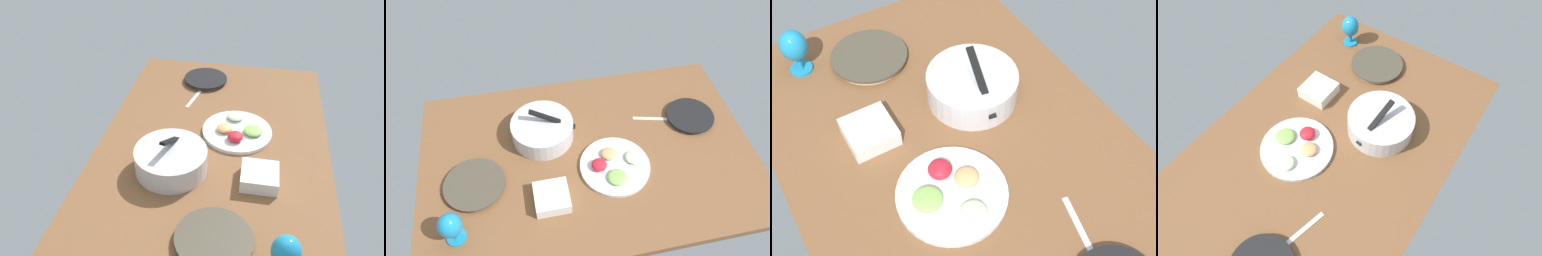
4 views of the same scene
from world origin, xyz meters
TOP-DOWN VIEW (x-y plane):
  - ground_plane at (0.00, 0.00)cm, footprint 160.00×104.00cm
  - dinner_plate_left at (-53.85, -7.47)cm, footprint 27.47×27.47cm
  - mixing_bowl at (-19.79, 15.16)cm, footprint 31.47×30.30cm
  - fruit_platter at (10.29, -10.01)cm, footprint 32.76×32.76cm
  - hurricane_glass_blue at (-61.80, -30.40)cm, footprint 9.41×9.41cm
  - square_bowl_white at (-21.07, -21.58)cm, footprint 14.99×14.99cm
  - fork_by_right_plate at (36.47, 15.58)cm, footprint 17.92×5.99cm

SIDE VIEW (x-z plane):
  - ground_plane at x=0.00cm, z-range -4.00..0.00cm
  - fork_by_right_plate at x=36.47cm, z-range 0.00..0.60cm
  - dinner_plate_left at x=-53.85cm, z-range 0.06..2.85cm
  - fruit_platter at x=10.29cm, z-range -1.26..4.31cm
  - square_bowl_white at x=-21.07cm, z-range 0.34..6.30cm
  - mixing_bowl at x=-19.79cm, z-range -3.41..14.55cm
  - hurricane_glass_blue at x=-61.80cm, z-range 2.06..19.13cm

